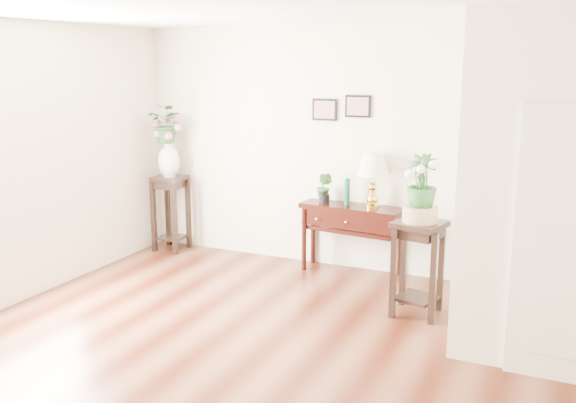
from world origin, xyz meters
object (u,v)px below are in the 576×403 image
Objects in this scene: table_lamp at (373,177)px; plant_stand_a at (171,213)px; console_table at (351,239)px; plant_stand_b at (418,268)px.

table_lamp is 0.65× the size of plant_stand_a.
console_table is 1.88× the size of table_lamp.
console_table is 1.36m from plant_stand_b.
table_lamp is 0.68× the size of plant_stand_b.
plant_stand_a is 1.05× the size of plant_stand_b.
console_table is at bearing 180.00° from table_lamp.
table_lamp is at bearing 2.08° from plant_stand_a.
plant_stand_b is (3.40, -0.84, -0.02)m from plant_stand_a.
console_table is 2.42m from plant_stand_a.
table_lamp is 1.38m from plant_stand_b.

